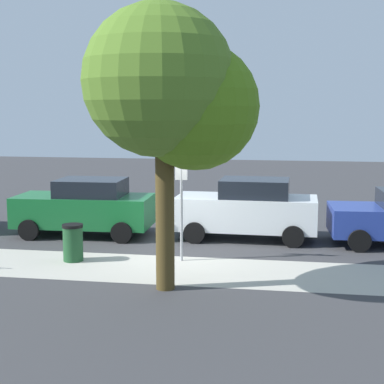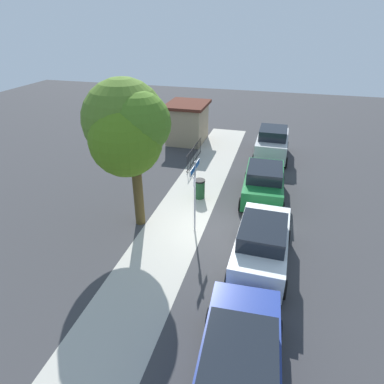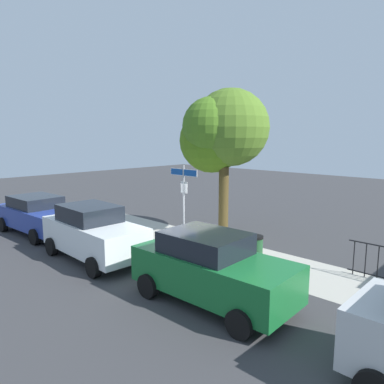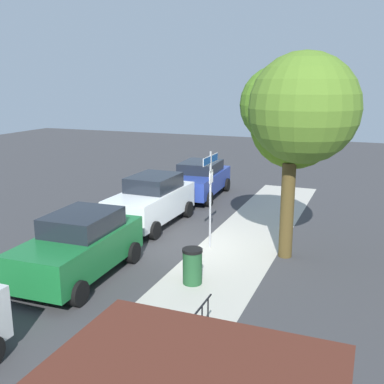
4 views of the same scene
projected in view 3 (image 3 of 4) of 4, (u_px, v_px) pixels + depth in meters
The scene contains 8 objects.
ground_plane at pixel (180, 253), 13.00m from camera, with size 60.00×60.00×0.00m, color #38383A.
sidewalk_strip at pixel (246, 257), 12.56m from camera, with size 24.00×2.60×0.00m, color #B1ADA0.
street_sign at pixel (184, 191), 13.07m from camera, with size 1.34×0.07×3.17m.
shade_tree at pixel (221, 132), 14.77m from camera, with size 3.68×3.56×6.17m.
car_blue at pixel (38, 214), 15.59m from camera, with size 4.53×2.29×1.63m.
car_white at pixel (93, 232), 12.26m from camera, with size 4.29×2.05×1.86m.
car_green at pixel (212, 268), 9.02m from camera, with size 4.31×2.15×1.80m.
trash_bin at pixel (255, 250), 11.77m from camera, with size 0.55×0.55×0.98m.
Camera 3 is at (8.98, -8.71, 4.19)m, focal length 33.40 mm.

